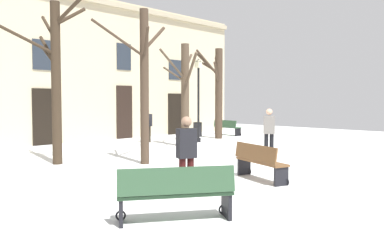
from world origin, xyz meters
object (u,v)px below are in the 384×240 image
at_px(litter_bin, 198,129).
at_px(tree_right_of_center, 185,93).
at_px(bench_back_to_back_right, 176,193).
at_px(person_by_shop_door, 269,130).
at_px(tree_foreground, 218,90).
at_px(tree_near_facade, 55,74).
at_px(person_crossing_plaza, 186,152).
at_px(streetlamp, 198,91).
at_px(bench_far_corner, 260,161).
at_px(person_near_bench, 148,124).
at_px(tree_left_of_center, 144,81).
at_px(bench_near_center_tree, 227,127).

bearing_deg(litter_bin, tree_right_of_center, -142.07).
relative_size(bench_back_to_back_right, person_by_shop_door, 1.09).
distance_m(tree_foreground, tree_near_facade, 9.60).
height_order(tree_right_of_center, person_crossing_plaza, tree_right_of_center).
distance_m(streetlamp, bench_far_corner, 8.87).
xyz_separation_m(bench_back_to_back_right, person_near_bench, (6.86, 9.50, 0.39)).
bearing_deg(person_crossing_plaza, bench_back_to_back_right, 60.43).
bearing_deg(streetlamp, litter_bin, 45.35).
height_order(tree_right_of_center, bench_back_to_back_right, tree_right_of_center).
bearing_deg(tree_left_of_center, bench_near_center_tree, 26.04).
xyz_separation_m(tree_left_of_center, person_near_bench, (3.77, 4.66, -1.67)).
distance_m(streetlamp, bench_back_to_back_right, 11.91).
height_order(bench_far_corner, person_by_shop_door, person_by_shop_door).
relative_size(bench_far_corner, person_by_shop_door, 1.00).
distance_m(tree_foreground, tree_left_of_center, 8.33).
relative_size(person_by_shop_door, person_crossing_plaza, 1.03).
relative_size(streetlamp, person_near_bench, 2.49).
xyz_separation_m(tree_right_of_center, bench_near_center_tree, (5.44, 2.29, -1.83)).
bearing_deg(bench_back_to_back_right, tree_right_of_center, -101.37).
height_order(tree_near_facade, tree_right_of_center, tree_near_facade).
xyz_separation_m(tree_near_facade, person_near_bench, (5.70, 2.79, -1.88)).
distance_m(tree_left_of_center, bench_back_to_back_right, 6.10).
height_order(tree_right_of_center, person_near_bench, tree_right_of_center).
distance_m(litter_bin, bench_back_to_back_right, 14.51).
bearing_deg(bench_near_center_tree, bench_back_to_back_right, 131.48).
bearing_deg(tree_near_facade, tree_right_of_center, 3.69).
distance_m(person_near_bench, person_by_shop_door, 6.56).
distance_m(bench_far_corner, person_crossing_plaza, 2.36).
bearing_deg(bench_far_corner, tree_left_of_center, 25.03).
bearing_deg(bench_back_to_back_right, tree_left_of_center, -89.54).
bearing_deg(person_near_bench, bench_back_to_back_right, 48.70).
bearing_deg(litter_bin, bench_near_center_tree, -16.94).
bearing_deg(bench_far_corner, tree_near_facade, 40.55).
distance_m(bench_near_center_tree, person_crossing_plaza, 13.87).
bearing_deg(bench_far_corner, tree_right_of_center, -10.82).
bearing_deg(tree_right_of_center, person_by_shop_door, -89.43).
bearing_deg(tree_near_facade, bench_far_corner, -67.20).
distance_m(streetlamp, person_crossing_plaza, 10.19).
bearing_deg(tree_near_facade, litter_bin, 18.82).
distance_m(tree_right_of_center, person_crossing_plaza, 8.37).
distance_m(bench_near_center_tree, bench_far_corner, 12.20).
bearing_deg(litter_bin, tree_foreground, -89.78).
relative_size(tree_foreground, tree_left_of_center, 0.97).
height_order(tree_foreground, person_by_shop_door, tree_foreground).
bearing_deg(streetlamp, bench_back_to_back_right, -137.36).
bearing_deg(streetlamp, person_crossing_plaza, -136.98).
bearing_deg(tree_left_of_center, person_by_shop_door, -25.95).
xyz_separation_m(tree_left_of_center, bench_back_to_back_right, (-3.09, -4.84, -2.06)).
height_order(tree_near_facade, tree_left_of_center, tree_near_facade).
relative_size(tree_foreground, bench_back_to_back_right, 2.52).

